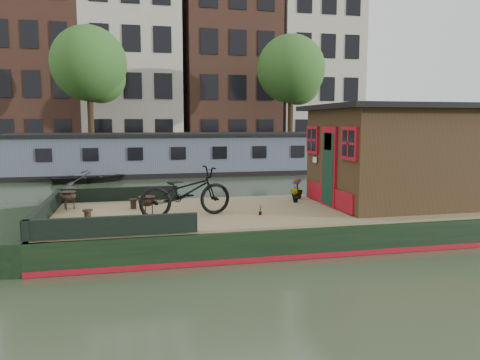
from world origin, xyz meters
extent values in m
plane|color=#27311F|center=(0.00, 0.00, 0.00)|extent=(120.00, 120.00, 0.00)
cube|color=black|center=(0.00, 0.00, 0.30)|extent=(12.00, 4.00, 0.60)
cylinder|color=black|center=(-6.00, 0.00, 0.30)|extent=(4.00, 4.00, 0.60)
cube|color=maroon|center=(0.00, 0.00, 0.06)|extent=(12.02, 4.02, 0.10)
cube|color=#857A52|center=(0.00, 0.00, 0.62)|extent=(11.80, 3.80, 0.05)
cube|color=black|center=(-5.92, 0.00, 0.82)|extent=(0.12, 4.00, 0.35)
cube|color=black|center=(-4.50, 1.92, 0.82)|extent=(3.00, 0.12, 0.35)
cube|color=black|center=(-4.50, -1.92, 0.82)|extent=(3.00, 0.12, 0.35)
cube|color=black|center=(2.20, 0.00, 1.80)|extent=(3.50, 3.00, 2.30)
cube|color=black|center=(2.20, 0.00, 3.01)|extent=(4.00, 3.50, 0.12)
cube|color=maroon|center=(0.42, 0.00, 1.60)|extent=(0.06, 0.80, 1.90)
cube|color=black|center=(0.40, 0.00, 1.55)|extent=(0.04, 0.64, 1.70)
cube|color=maroon|center=(0.42, -1.05, 2.20)|extent=(0.06, 0.72, 0.72)
cube|color=maroon|center=(0.42, 1.05, 2.20)|extent=(0.06, 0.72, 0.72)
imported|color=black|center=(-3.04, -0.49, 1.18)|extent=(2.12, 1.14, 1.06)
imported|color=brown|center=(-0.17, 0.70, 0.83)|extent=(0.24, 0.25, 0.35)
imported|color=brown|center=(0.09, 1.29, 0.92)|extent=(0.42, 0.42, 0.54)
imported|color=#9A3E2D|center=(-1.45, -0.69, 0.78)|extent=(0.11, 0.15, 0.26)
cylinder|color=black|center=(-4.14, 0.69, 0.77)|extent=(0.20, 0.20, 0.23)
cylinder|color=black|center=(-5.05, -0.48, 0.77)|extent=(0.20, 0.20, 0.23)
imported|color=black|center=(-6.07, 11.50, 0.33)|extent=(3.65, 2.97, 0.67)
cube|color=#4C5665|center=(0.00, 14.00, 1.00)|extent=(20.00, 4.00, 2.00)
cube|color=black|center=(0.00, 14.00, 2.05)|extent=(20.40, 4.40, 0.12)
cube|color=black|center=(0.00, 14.00, 0.12)|extent=(20.00, 4.05, 0.24)
cube|color=#47443F|center=(0.00, 20.50, 0.45)|extent=(60.00, 6.00, 0.90)
cube|color=brown|center=(-10.50, 27.50, 7.50)|extent=(6.00, 8.00, 15.00)
cube|color=#B7B2A3|center=(-4.00, 27.50, 8.25)|extent=(7.00, 8.00, 16.50)
cube|color=brown|center=(3.50, 27.50, 7.75)|extent=(7.00, 8.00, 15.50)
cube|color=#B7B2A3|center=(10.50, 27.50, 8.00)|extent=(6.50, 8.00, 16.00)
cylinder|color=#332316|center=(-6.50, 19.00, 2.90)|extent=(0.36, 0.36, 4.00)
sphere|color=#1E4A18|center=(-6.50, 19.00, 6.10)|extent=(4.40, 4.40, 4.40)
sphere|color=#1E4A18|center=(-5.90, 19.30, 5.30)|extent=(3.00, 3.00, 3.00)
cylinder|color=#332316|center=(6.00, 19.00, 2.90)|extent=(0.36, 0.36, 4.00)
sphere|color=#1E4A18|center=(6.00, 19.00, 6.10)|extent=(4.40, 4.40, 4.40)
sphere|color=#1E4A18|center=(6.60, 19.30, 5.30)|extent=(3.00, 3.00, 3.00)
camera|label=1|loc=(-4.12, -10.31, 2.64)|focal=35.00mm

